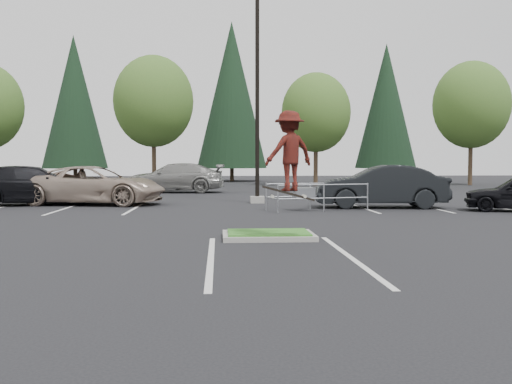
{
  "coord_description": "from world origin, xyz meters",
  "views": [
    {
      "loc": [
        -1.19,
        -14.34,
        1.87
      ],
      "look_at": [
        -0.21,
        1.5,
        1.04
      ],
      "focal_mm": 42.0,
      "sensor_mm": 36.0,
      "label": 1
    }
  ],
  "objects": [
    {
      "name": "light_pole",
      "position": [
        0.5,
        12.0,
        4.56
      ],
      "size": [
        0.7,
        0.6,
        10.12
      ],
      "color": "gray",
      "rests_on": "ground"
    },
    {
      "name": "car_l_black",
      "position": [
        -9.14,
        11.5,
        0.83
      ],
      "size": [
        6.13,
        3.79,
        1.66
      ],
      "primitive_type": "imported",
      "rotation": [
        0.0,
        0.0,
        1.85
      ],
      "color": "black",
      "rests_on": "ground"
    },
    {
      "name": "car_r_charc",
      "position": [
        5.23,
        9.07,
        0.85
      ],
      "size": [
        5.3,
        2.28,
        1.7
      ],
      "primitive_type": "imported",
      "rotation": [
        0.0,
        0.0,
        4.62
      ],
      "color": "black",
      "rests_on": "ground"
    },
    {
      "name": "ground",
      "position": [
        0.0,
        0.0,
        0.0
      ],
      "size": [
        120.0,
        120.0,
        0.0
      ],
      "primitive_type": "plane",
      "color": "black",
      "rests_on": "ground"
    },
    {
      "name": "conif_b",
      "position": [
        0.0,
        40.5,
        7.85
      ],
      "size": [
        6.38,
        6.38,
        14.5
      ],
      "color": "#38281C",
      "rests_on": "ground"
    },
    {
      "name": "car_l_tan",
      "position": [
        -6.5,
        11.5,
        0.82
      ],
      "size": [
        6.33,
        3.77,
        1.65
      ],
      "primitive_type": "imported",
      "rotation": [
        0.0,
        0.0,
        1.39
      ],
      "color": "gray",
      "rests_on": "ground"
    },
    {
      "name": "conif_c",
      "position": [
        14.0,
        39.5,
        6.85
      ],
      "size": [
        5.5,
        5.5,
        12.5
      ],
      "color": "#38281C",
      "rests_on": "ground"
    },
    {
      "name": "grass_median",
      "position": [
        0.0,
        0.0,
        0.08
      ],
      "size": [
        2.2,
        1.6,
        0.16
      ],
      "color": "gray",
      "rests_on": "ground"
    },
    {
      "name": "skateboarder",
      "position": [
        0.37,
        -1.0,
        2.08
      ],
      "size": [
        1.34,
        1.11,
        2.03
      ],
      "rotation": [
        0.0,
        0.0,
        3.59
      ],
      "color": "black",
      "rests_on": "ground"
    },
    {
      "name": "car_far_silver",
      "position": [
        -3.84,
        21.07,
        0.86
      ],
      "size": [
        6.07,
        2.71,
        1.73
      ],
      "primitive_type": "imported",
      "rotation": [
        0.0,
        0.0,
        4.66
      ],
      "color": "gray",
      "rests_on": "ground"
    },
    {
      "name": "conif_a",
      "position": [
        -14.0,
        40.0,
        7.1
      ],
      "size": [
        5.72,
        5.72,
        13.0
      ],
      "color": "#38281C",
      "rests_on": "ground"
    },
    {
      "name": "stall_lines",
      "position": [
        -1.35,
        6.02,
        0.0
      ],
      "size": [
        22.62,
        17.6,
        0.01
      ],
      "color": "silver",
      "rests_on": "ground"
    },
    {
      "name": "decid_b",
      "position": [
        -6.01,
        30.53,
        6.04
      ],
      "size": [
        5.89,
        5.89,
        9.64
      ],
      "color": "#38281C",
      "rests_on": "ground"
    },
    {
      "name": "decid_c",
      "position": [
        5.99,
        29.83,
        5.25
      ],
      "size": [
        5.12,
        5.12,
        8.38
      ],
      "color": "#38281C",
      "rests_on": "ground"
    },
    {
      "name": "decid_d",
      "position": [
        17.99,
        30.33,
        5.91
      ],
      "size": [
        5.76,
        5.76,
        9.43
      ],
      "color": "#38281C",
      "rests_on": "ground"
    },
    {
      "name": "cart_corral",
      "position": [
        2.1,
        7.9,
        0.65
      ],
      "size": [
        3.86,
        2.18,
        1.04
      ],
      "rotation": [
        0.0,
        0.0,
        0.25
      ],
      "color": "#93959B",
      "rests_on": "ground"
    }
  ]
}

